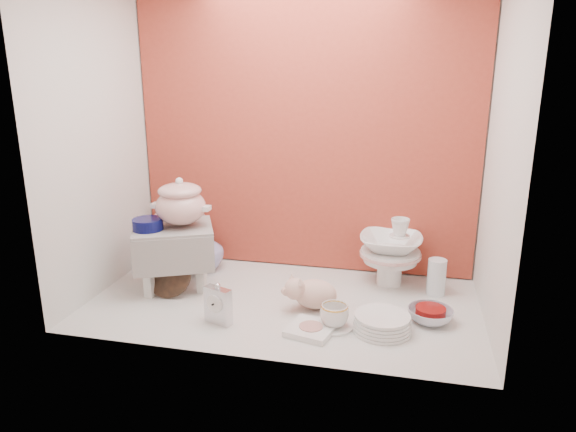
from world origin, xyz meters
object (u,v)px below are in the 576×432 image
(soup_tureen, at_px, (180,202))
(crystal_bowl, at_px, (430,315))
(floral_platter, at_px, (180,233))
(step_stool, at_px, (175,257))
(mantel_clock, at_px, (218,304))
(plush_pig, at_px, (315,294))
(gold_rim_teacup, at_px, (334,315))
(blue_white_vase, at_px, (203,249))
(dinner_plate_stack, at_px, (382,323))
(porcelain_tower, at_px, (390,251))

(soup_tureen, distance_m, crystal_bowl, 1.27)
(floral_platter, bearing_deg, step_stool, -70.02)
(mantel_clock, relative_size, plush_pig, 0.72)
(gold_rim_teacup, distance_m, crystal_bowl, 0.43)
(floral_platter, bearing_deg, blue_white_vase, -24.94)
(mantel_clock, xyz_separation_m, plush_pig, (0.38, 0.23, -0.02))
(crystal_bowl, bearing_deg, blue_white_vase, 163.21)
(step_stool, relative_size, gold_rim_teacup, 3.10)
(soup_tureen, height_order, gold_rim_teacup, soup_tureen)
(plush_pig, xyz_separation_m, crystal_bowl, (0.51, -0.01, -0.04))
(plush_pig, distance_m, dinner_plate_stack, 0.34)
(soup_tureen, distance_m, mantel_clock, 0.57)
(step_stool, distance_m, dinner_plate_stack, 1.07)
(gold_rim_teacup, xyz_separation_m, porcelain_tower, (0.21, 0.53, 0.12))
(step_stool, bearing_deg, crystal_bowl, -29.32)
(soup_tureen, height_order, floral_platter, soup_tureen)
(floral_platter, xyz_separation_m, blue_white_vase, (0.17, -0.08, -0.05))
(floral_platter, relative_size, porcelain_tower, 0.99)
(dinner_plate_stack, xyz_separation_m, porcelain_tower, (0.01, 0.51, 0.14))
(floral_platter, height_order, blue_white_vase, floral_platter)
(floral_platter, bearing_deg, crystal_bowl, -17.83)
(crystal_bowl, bearing_deg, step_stool, 175.20)
(step_stool, relative_size, dinner_plate_stack, 1.52)
(step_stool, distance_m, blue_white_vase, 0.26)
(step_stool, distance_m, crystal_bowl, 1.25)
(soup_tureen, xyz_separation_m, dinner_plate_stack, (1.00, -0.25, -0.40))
(soup_tureen, bearing_deg, plush_pig, -8.95)
(mantel_clock, bearing_deg, blue_white_vase, 137.60)
(blue_white_vase, bearing_deg, soup_tureen, -90.80)
(dinner_plate_stack, bearing_deg, mantel_clock, -172.87)
(floral_platter, relative_size, crystal_bowl, 1.80)
(step_stool, relative_size, blue_white_vase, 1.61)
(step_stool, relative_size, crystal_bowl, 1.94)
(plush_pig, distance_m, crystal_bowl, 0.51)
(blue_white_vase, bearing_deg, mantel_clock, -62.53)
(soup_tureen, relative_size, dinner_plate_stack, 1.14)
(blue_white_vase, bearing_deg, porcelain_tower, 0.95)
(step_stool, bearing_deg, dinner_plate_stack, -37.29)
(floral_platter, distance_m, crystal_bowl, 1.43)
(dinner_plate_stack, height_order, porcelain_tower, porcelain_tower)
(gold_rim_teacup, relative_size, porcelain_tower, 0.34)
(blue_white_vase, relative_size, dinner_plate_stack, 0.94)
(plush_pig, bearing_deg, floral_platter, 151.06)
(blue_white_vase, relative_size, crystal_bowl, 1.21)
(blue_white_vase, bearing_deg, crystal_bowl, -16.79)
(gold_rim_teacup, bearing_deg, blue_white_vase, 147.25)
(dinner_plate_stack, distance_m, porcelain_tower, 0.53)
(soup_tureen, xyz_separation_m, mantel_clock, (0.30, -0.34, -0.35))
(plush_pig, relative_size, porcelain_tower, 0.72)
(dinner_plate_stack, relative_size, porcelain_tower, 0.70)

